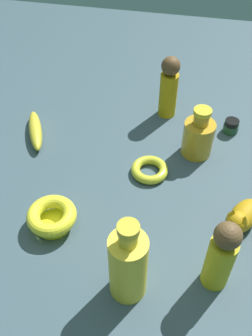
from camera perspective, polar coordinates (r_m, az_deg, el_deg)
name	(u,v)px	position (r m, az deg, el deg)	size (l,w,h in m)	color
ground	(126,179)	(0.99, 0.00, -1.65)	(2.00, 2.00, 0.00)	#384C56
person_figure_adult	(221,256)	(0.77, 14.02, -12.65)	(0.07, 0.07, 0.19)	gold
person_figure_child	(169,87)	(1.15, 6.42, 11.96)	(0.07, 0.07, 0.19)	#C09711
bowl	(52,217)	(0.89, -11.01, -7.17)	(0.11, 0.11, 0.05)	yellow
bangle	(150,170)	(1.00, 3.55, -0.27)	(0.10, 0.10, 0.02)	gold
banana	(35,130)	(1.14, -13.39, 5.51)	(0.17, 0.04, 0.04)	gold
bottle_short	(198,136)	(1.04, 10.76, 4.69)	(0.08, 0.08, 0.15)	gold
bottle_tall	(128,265)	(0.74, 0.31, -14.30)	(0.07, 0.07, 0.22)	yellow
cat_figurine	(242,217)	(0.91, 17.00, -7.01)	(0.13, 0.10, 0.08)	#B58311
nail_polish_jar	(231,126)	(1.16, 15.44, 6.04)	(0.04, 0.04, 0.04)	#1F452A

